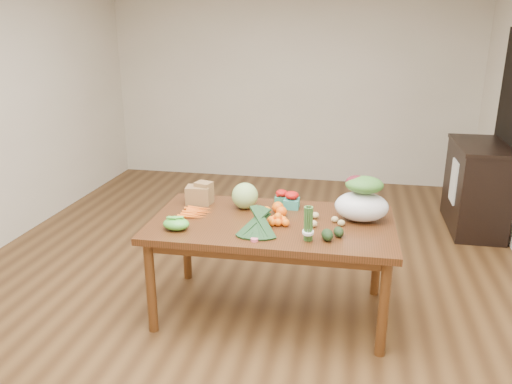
% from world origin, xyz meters
% --- Properties ---
extents(floor, '(6.00, 6.00, 0.00)m').
position_xyz_m(floor, '(0.00, 0.00, 0.00)').
color(floor, brown).
rests_on(floor, ground).
extents(room_walls, '(5.02, 6.02, 2.70)m').
position_xyz_m(room_walls, '(0.00, 0.00, 1.35)').
color(room_walls, silver).
rests_on(room_walls, floor).
extents(dining_table, '(1.78, 1.01, 0.75)m').
position_xyz_m(dining_table, '(0.34, -0.58, 0.38)').
color(dining_table, '#4A2311').
rests_on(dining_table, floor).
extents(doorway_dark, '(0.02, 1.00, 2.10)m').
position_xyz_m(doorway_dark, '(2.48, 1.60, 1.05)').
color(doorway_dark, black).
rests_on(doorway_dark, floor).
extents(cabinet, '(0.52, 1.02, 0.94)m').
position_xyz_m(cabinet, '(2.22, 1.51, 0.47)').
color(cabinet, black).
rests_on(cabinet, floor).
extents(dish_towel, '(0.02, 0.28, 0.45)m').
position_xyz_m(dish_towel, '(1.96, 1.40, 0.55)').
color(dish_towel, white).
rests_on(dish_towel, cabinet).
extents(paper_bag, '(0.25, 0.21, 0.18)m').
position_xyz_m(paper_bag, '(-0.30, -0.32, 0.84)').
color(paper_bag, brown).
rests_on(paper_bag, dining_table).
extents(cabbage, '(0.20, 0.20, 0.20)m').
position_xyz_m(cabbage, '(0.09, -0.35, 0.85)').
color(cabbage, '#94BC6C').
rests_on(cabbage, dining_table).
extents(strawberry_basket_a, '(0.10, 0.10, 0.09)m').
position_xyz_m(strawberry_basket_a, '(0.36, -0.19, 0.80)').
color(strawberry_basket_a, red).
rests_on(strawberry_basket_a, dining_table).
extents(strawberry_basket_b, '(0.12, 0.12, 0.11)m').
position_xyz_m(strawberry_basket_b, '(0.45, -0.27, 0.80)').
color(strawberry_basket_b, red).
rests_on(strawberry_basket_b, dining_table).
extents(orange_a, '(0.07, 0.07, 0.07)m').
position_xyz_m(orange_a, '(0.28, -0.47, 0.79)').
color(orange_a, orange).
rests_on(orange_a, dining_table).
extents(orange_b, '(0.09, 0.09, 0.09)m').
position_xyz_m(orange_b, '(0.36, -0.40, 0.79)').
color(orange_b, orange).
rests_on(orange_b, dining_table).
extents(orange_c, '(0.08, 0.08, 0.08)m').
position_xyz_m(orange_c, '(0.40, -0.48, 0.79)').
color(orange_c, '#F9560F').
rests_on(orange_c, dining_table).
extents(mandarin_cluster, '(0.18, 0.18, 0.09)m').
position_xyz_m(mandarin_cluster, '(0.39, -0.63, 0.79)').
color(mandarin_cluster, orange).
rests_on(mandarin_cluster, dining_table).
extents(carrots, '(0.22, 0.25, 0.03)m').
position_xyz_m(carrots, '(-0.24, -0.55, 0.76)').
color(carrots, orange).
rests_on(carrots, dining_table).
extents(snap_pea_bag, '(0.19, 0.14, 0.08)m').
position_xyz_m(snap_pea_bag, '(-0.29, -0.87, 0.79)').
color(snap_pea_bag, '#51B83E').
rests_on(snap_pea_bag, dining_table).
extents(kale_bunch, '(0.33, 0.40, 0.16)m').
position_xyz_m(kale_bunch, '(0.29, -0.86, 0.83)').
color(kale_bunch, black).
rests_on(kale_bunch, dining_table).
extents(asparagus_bundle, '(0.08, 0.12, 0.26)m').
position_xyz_m(asparagus_bundle, '(0.63, -0.89, 0.88)').
color(asparagus_bundle, '#417535').
rests_on(asparagus_bundle, dining_table).
extents(potato_a, '(0.05, 0.04, 0.04)m').
position_xyz_m(potato_a, '(0.61, -0.51, 0.77)').
color(potato_a, tan).
rests_on(potato_a, dining_table).
extents(potato_b, '(0.06, 0.05, 0.05)m').
position_xyz_m(potato_b, '(0.65, -0.63, 0.77)').
color(potato_b, tan).
rests_on(potato_b, dining_table).
extents(potato_c, '(0.05, 0.05, 0.05)m').
position_xyz_m(potato_c, '(0.79, -0.51, 0.77)').
color(potato_c, tan).
rests_on(potato_c, dining_table).
extents(potato_d, '(0.06, 0.05, 0.05)m').
position_xyz_m(potato_d, '(0.65, -0.47, 0.77)').
color(potato_d, '#DACB7D').
rests_on(potato_d, dining_table).
extents(potato_e, '(0.05, 0.05, 0.05)m').
position_xyz_m(potato_e, '(0.84, -0.58, 0.77)').
color(potato_e, tan).
rests_on(potato_e, dining_table).
extents(avocado_a, '(0.11, 0.13, 0.08)m').
position_xyz_m(avocado_a, '(0.76, -0.85, 0.79)').
color(avocado_a, black).
rests_on(avocado_a, dining_table).
extents(avocado_b, '(0.09, 0.12, 0.07)m').
position_xyz_m(avocado_b, '(0.83, -0.77, 0.78)').
color(avocado_b, black).
rests_on(avocado_b, dining_table).
extents(salad_bag, '(0.39, 0.30, 0.30)m').
position_xyz_m(salad_bag, '(0.98, -0.44, 0.90)').
color(salad_bag, white).
rests_on(salad_bag, dining_table).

